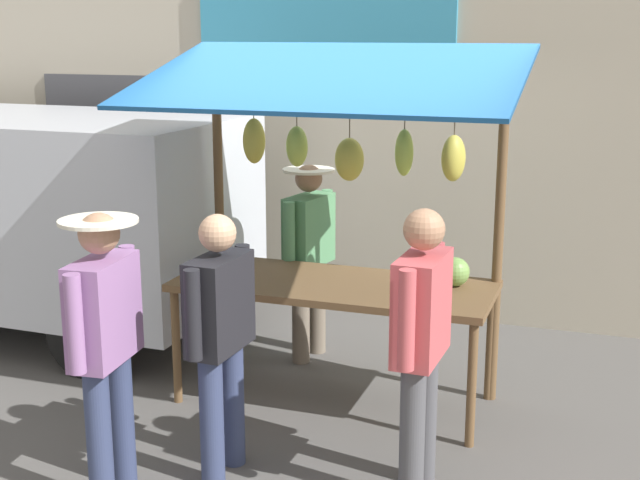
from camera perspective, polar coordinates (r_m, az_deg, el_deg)
name	(u,v)px	position (r m, az deg, el deg)	size (l,w,h in m)	color
ground_plane	(334,400)	(6.38, 0.90, -10.37)	(40.00, 40.00, 0.00)	#514F4C
street_backdrop	(404,130)	(8.01, 5.47, 7.12)	(9.00, 0.30, 3.40)	#B2A893
market_stall	(340,187)	(5.95, 1.31, 3.49)	(2.50, 1.46, 2.50)	brown
vendor_with_sunhat	(309,247)	(6.90, -0.73, -0.43)	(0.41, 0.67, 1.57)	#726656
shopper_with_shopping_bag	(220,329)	(5.10, -6.52, -5.76)	(0.24, 0.68, 1.58)	navy
shopper_in_grey_tee	(421,333)	(4.86, 6.60, -6.06)	(0.24, 0.71, 1.66)	#4C4C51
shopper_in_striped_shirt	(105,333)	(4.96, -13.82, -5.90)	(0.43, 0.70, 1.64)	navy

